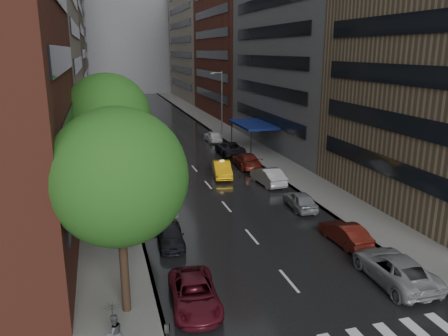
% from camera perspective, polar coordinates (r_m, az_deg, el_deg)
% --- Properties ---
extents(ground, '(220.00, 220.00, 0.00)m').
position_cam_1_polar(ground, '(21.54, 13.11, -19.26)').
color(ground, gray).
rests_on(ground, ground).
extents(road, '(14.00, 140.00, 0.01)m').
position_cam_1_polar(road, '(67.05, -7.90, 4.69)').
color(road, black).
rests_on(road, ground).
extents(sidewalk_left, '(4.00, 140.00, 0.15)m').
position_cam_1_polar(sidewalk_left, '(66.40, -15.62, 4.23)').
color(sidewalk_left, gray).
rests_on(sidewalk_left, ground).
extents(sidewalk_right, '(4.00, 140.00, 0.15)m').
position_cam_1_polar(sidewalk_right, '(68.85, -0.44, 5.17)').
color(sidewalk_right, gray).
rests_on(sidewalk_right, ground).
extents(buildings_left, '(8.00, 108.00, 38.00)m').
position_cam_1_polar(buildings_left, '(74.43, -21.47, 17.22)').
color(buildings_left, maroon).
rests_on(buildings_left, ground).
extents(buildings_right, '(8.05, 109.10, 36.00)m').
position_cam_1_polar(buildings_right, '(76.03, 2.68, 17.42)').
color(buildings_right, '#937A5B').
rests_on(buildings_right, ground).
extents(building_far, '(40.00, 14.00, 32.00)m').
position_cam_1_polar(building_far, '(133.69, -12.59, 16.53)').
color(building_far, slate).
rests_on(building_far, ground).
extents(tree_near, '(6.14, 6.14, 9.79)m').
position_cam_1_polar(tree_near, '(19.49, -13.65, -1.17)').
color(tree_near, '#382619').
rests_on(tree_near, ground).
extents(tree_mid, '(6.55, 6.55, 10.44)m').
position_cam_1_polar(tree_mid, '(34.37, -14.95, 6.49)').
color(tree_mid, '#382619').
rests_on(tree_mid, ground).
extents(tree_far, '(4.40, 4.40, 7.01)m').
position_cam_1_polar(tree_far, '(49.20, -15.23, 6.17)').
color(tree_far, '#382619').
rests_on(tree_far, ground).
extents(taxi, '(2.34, 4.83, 1.52)m').
position_cam_1_polar(taxi, '(42.65, -0.27, -0.16)').
color(taxi, '#EBA60C').
rests_on(taxi, ground).
extents(parked_cars_left, '(3.03, 24.34, 1.59)m').
position_cam_1_polar(parked_cars_left, '(30.99, -7.92, -6.35)').
color(parked_cars_left, '#55111D').
rests_on(parked_cars_left, ground).
extents(parked_cars_right, '(2.78, 43.57, 1.58)m').
position_cam_1_polar(parked_cars_right, '(40.87, 5.57, -0.92)').
color(parked_cars_right, gray).
rests_on(parked_cars_right, ground).
extents(ped_black_umbrella, '(0.96, 0.98, 2.09)m').
position_cam_1_polar(ped_black_umbrella, '(19.19, -14.26, -19.06)').
color(ped_black_umbrella, '#48474C').
rests_on(ped_black_umbrella, sidewalk_left).
extents(street_lamp_left, '(1.74, 0.22, 9.00)m').
position_cam_1_polar(street_lamp_left, '(45.90, -14.05, 5.76)').
color(street_lamp_left, gray).
rests_on(street_lamp_left, sidewalk_left).
extents(street_lamp_right, '(1.74, 0.22, 9.00)m').
position_cam_1_polar(street_lamp_right, '(63.05, -0.35, 8.67)').
color(street_lamp_right, gray).
rests_on(street_lamp_right, sidewalk_right).
extents(awning, '(4.00, 8.00, 3.12)m').
position_cam_1_polar(awning, '(54.23, 3.82, 5.69)').
color(awning, navy).
rests_on(awning, sidewalk_right).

